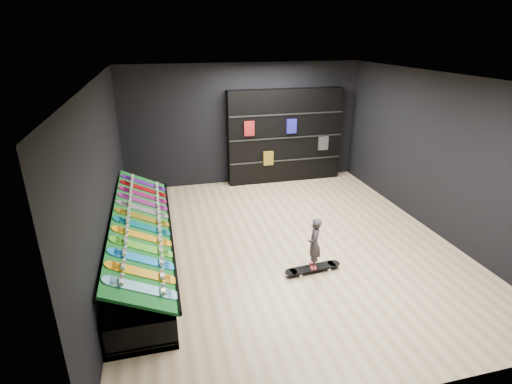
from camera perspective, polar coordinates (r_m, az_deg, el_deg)
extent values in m
cube|color=#C9B188|center=(7.54, 4.09, -7.27)|extent=(6.00, 7.00, 0.01)
cube|color=white|center=(6.63, 4.81, 16.03)|extent=(6.00, 7.00, 0.01)
cube|color=black|center=(10.20, -1.85, 9.60)|extent=(6.00, 0.02, 3.00)
cube|color=black|center=(4.09, 20.34, -11.65)|extent=(6.00, 0.02, 3.00)
cube|color=black|center=(6.66, -20.89, 1.41)|extent=(0.02, 7.00, 3.00)
cube|color=black|center=(8.36, 24.41, 4.88)|extent=(0.02, 7.00, 3.00)
cube|color=#0D531A|center=(6.91, -15.92, -4.34)|extent=(0.92, 4.50, 0.46)
cube|color=black|center=(10.37, 4.11, 7.98)|extent=(2.97, 0.35, 2.37)
imported|color=black|center=(6.58, 8.25, -8.63)|extent=(0.21, 0.24, 0.52)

